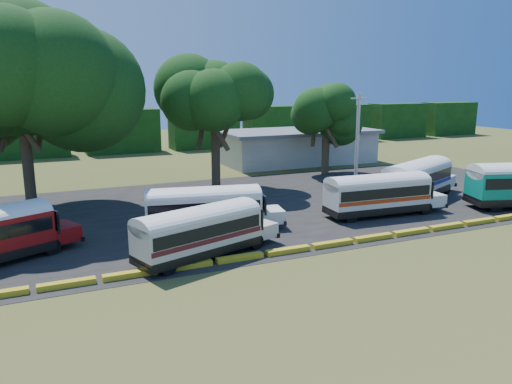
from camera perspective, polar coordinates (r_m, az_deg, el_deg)
name	(u,v)px	position (r m, az deg, el deg)	size (l,w,h in m)	color
ground	(272,262)	(27.57, 1.86, -8.04)	(160.00, 160.00, 0.00)	#3A4517
asphalt_strip	(216,210)	(38.53, -4.61, -2.09)	(64.00, 24.00, 0.02)	black
curb	(264,254)	(28.37, 0.97, -7.12)	(53.70, 0.45, 0.30)	gold
terminal_building	(298,146)	(61.24, 4.78, 5.25)	(19.00, 9.00, 4.00)	beige
treeline_backdrop	(122,131)	(72.41, -15.07, 6.74)	(130.00, 4.00, 6.00)	black
bus_cream_west	(201,229)	(27.87, -6.28, -4.26)	(9.23, 4.88, 2.96)	black
bus_cream_east	(206,206)	(32.80, -5.73, -1.65)	(9.40, 3.94, 3.01)	black
bus_white_red	(380,192)	(37.64, 13.94, -0.03)	(9.61, 2.94, 3.12)	black
bus_white_blue	(418,178)	(43.64, 18.07, 1.58)	(10.26, 6.50, 3.34)	black
tree_west	(18,68)	(40.02, -25.53, 12.67)	(13.26, 13.26, 15.52)	#3D301E
tree_center	(215,96)	(45.01, -4.75, 10.89)	(8.27, 8.27, 11.56)	#3D301E
tree_east	(327,110)	(53.58, 8.09, 9.31)	(6.37, 6.37, 9.27)	#3D301E
utility_pole	(357,144)	(43.48, 11.48, 5.39)	(1.60, 0.30, 8.77)	gray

